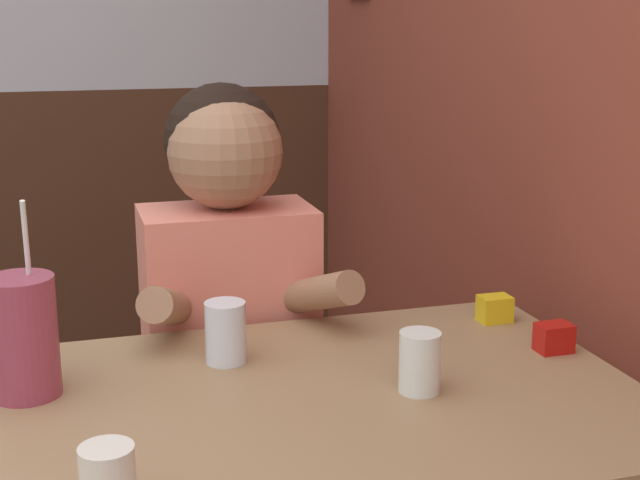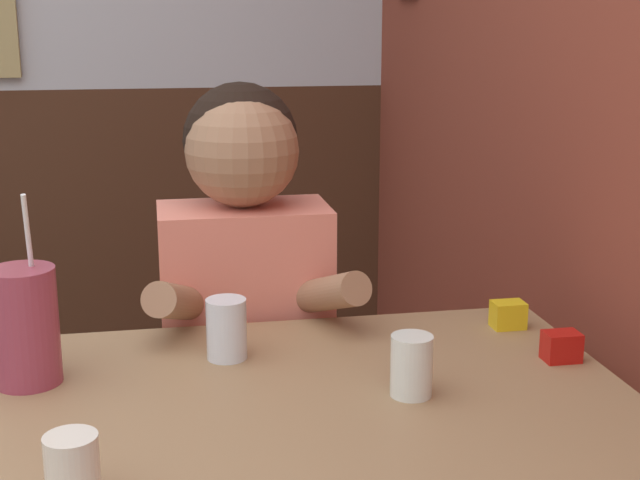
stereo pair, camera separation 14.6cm
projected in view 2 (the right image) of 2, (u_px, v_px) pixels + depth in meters
name	position (u px, v px, depth m)	size (l,w,h in m)	color
brick_wall_right	(522.00, 12.00, 2.05)	(0.08, 4.34, 2.70)	brown
main_table	(305.00, 442.00, 1.39)	(1.02, 0.70, 0.78)	#93704C
person_seated	(246.00, 352.00, 1.85)	(0.42, 0.42, 1.22)	#EA7F6B
cocktail_pitcher	(25.00, 326.00, 1.40)	(0.11, 0.11, 0.31)	#99384C
glass_near_pitcher	(227.00, 329.00, 1.51)	(0.07, 0.07, 0.10)	silver
glass_center	(411.00, 366.00, 1.36)	(0.07, 0.07, 0.10)	silver
glass_far_side	(72.00, 470.00, 1.06)	(0.07, 0.07, 0.09)	silver
condiment_ketchup	(561.00, 346.00, 1.50)	(0.06, 0.04, 0.05)	#B7140F
condiment_mustard	(508.00, 315.00, 1.66)	(0.06, 0.04, 0.05)	yellow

